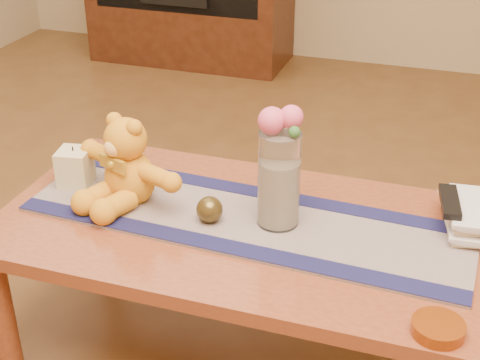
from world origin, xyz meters
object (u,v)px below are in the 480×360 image
(amber_dish, at_px, (438,328))
(bronze_ball, at_px, (210,209))
(pillar_candle, at_px, (75,167))
(glass_vase, at_px, (279,179))
(book_bottom, at_px, (445,224))
(teddy_bear, at_px, (129,160))
(tv_remote, at_px, (450,202))

(amber_dish, bearing_deg, bronze_ball, 157.13)
(amber_dish, bearing_deg, pillar_candle, 162.68)
(pillar_candle, relative_size, glass_vase, 0.41)
(glass_vase, bearing_deg, amber_dish, -35.20)
(bronze_ball, distance_m, book_bottom, 0.62)
(teddy_bear, relative_size, amber_dish, 3.06)
(bronze_ball, distance_m, tv_remote, 0.62)
(bronze_ball, xyz_separation_m, book_bottom, (0.60, 0.18, -0.03))
(bronze_ball, bearing_deg, book_bottom, 16.66)
(book_bottom, bearing_deg, teddy_bear, 177.15)
(glass_vase, distance_m, bronze_ball, 0.20)
(teddy_bear, bearing_deg, book_bottom, 29.13)
(pillar_candle, distance_m, tv_remote, 1.05)
(teddy_bear, distance_m, bronze_ball, 0.27)
(teddy_bear, bearing_deg, glass_vase, 20.82)
(book_bottom, bearing_deg, bronze_ball, -174.97)
(tv_remote, relative_size, amber_dish, 1.41)
(tv_remote, xyz_separation_m, amber_dish, (0.01, -0.43, -0.07))
(bronze_ball, relative_size, tv_remote, 0.44)
(teddy_bear, height_order, pillar_candle, teddy_bear)
(glass_vase, distance_m, tv_remote, 0.44)
(teddy_bear, distance_m, book_bottom, 0.87)
(teddy_bear, distance_m, amber_dish, 0.92)
(amber_dish, bearing_deg, teddy_bear, 160.55)
(book_bottom, xyz_separation_m, tv_remote, (0.00, -0.01, 0.07))
(pillar_candle, relative_size, amber_dish, 0.95)
(pillar_candle, distance_m, amber_dish, 1.10)
(book_bottom, distance_m, amber_dish, 0.44)
(tv_remote, bearing_deg, teddy_bear, 179.49)
(glass_vase, height_order, book_bottom, glass_vase)
(glass_vase, bearing_deg, teddy_bear, -179.53)
(pillar_candle, bearing_deg, teddy_bear, -6.95)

